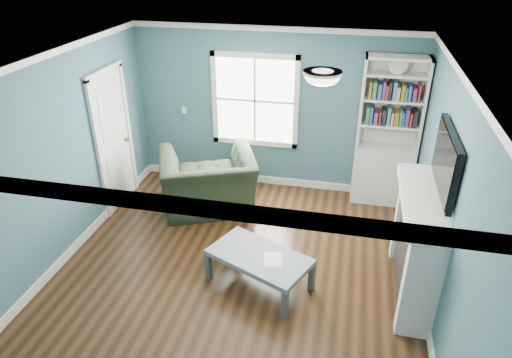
# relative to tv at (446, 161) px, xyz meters

# --- Properties ---
(floor) EXTENTS (5.00, 5.00, 0.00)m
(floor) POSITION_rel_tv_xyz_m (-2.20, -0.20, -1.72)
(floor) COLOR black
(floor) RESTS_ON ground
(room_walls) EXTENTS (5.00, 5.00, 5.00)m
(room_walls) POSITION_rel_tv_xyz_m (-2.20, -0.20, -0.14)
(room_walls) COLOR #39606F
(room_walls) RESTS_ON ground
(trim) EXTENTS (4.50, 5.00, 2.60)m
(trim) POSITION_rel_tv_xyz_m (-2.20, -0.20, -0.49)
(trim) COLOR white
(trim) RESTS_ON ground
(window) EXTENTS (1.40, 0.06, 1.50)m
(window) POSITION_rel_tv_xyz_m (-2.50, 2.29, -0.27)
(window) COLOR white
(window) RESTS_ON room_walls
(bookshelf) EXTENTS (0.90, 0.35, 2.31)m
(bookshelf) POSITION_rel_tv_xyz_m (-0.43, 2.10, -0.80)
(bookshelf) COLOR silver
(bookshelf) RESTS_ON ground
(fireplace) EXTENTS (0.44, 1.58, 1.30)m
(fireplace) POSITION_rel_tv_xyz_m (-0.12, 0.00, -1.09)
(fireplace) COLOR black
(fireplace) RESTS_ON ground
(tv) EXTENTS (0.06, 1.10, 0.65)m
(tv) POSITION_rel_tv_xyz_m (0.00, 0.00, 0.00)
(tv) COLOR black
(tv) RESTS_ON fireplace
(door) EXTENTS (0.12, 0.98, 2.17)m
(door) POSITION_rel_tv_xyz_m (-4.42, 1.20, -0.65)
(door) COLOR silver
(door) RESTS_ON ground
(ceiling_fixture) EXTENTS (0.38, 0.38, 0.15)m
(ceiling_fixture) POSITION_rel_tv_xyz_m (-1.30, -0.10, 0.82)
(ceiling_fixture) COLOR white
(ceiling_fixture) RESTS_ON room_walls
(light_switch) EXTENTS (0.08, 0.01, 0.12)m
(light_switch) POSITION_rel_tv_xyz_m (-3.70, 2.28, -0.52)
(light_switch) COLOR white
(light_switch) RESTS_ON room_walls
(recliner) EXTENTS (1.61, 1.36, 1.20)m
(recliner) POSITION_rel_tv_xyz_m (-3.01, 1.31, -1.12)
(recliner) COLOR black
(recliner) RESTS_ON ground
(coffee_table) EXTENTS (1.34, 1.07, 0.43)m
(coffee_table) POSITION_rel_tv_xyz_m (-1.88, -0.26, -1.35)
(coffee_table) COLOR #444C51
(coffee_table) RESTS_ON ground
(paper_sheet) EXTENTS (0.25, 0.30, 0.00)m
(paper_sheet) POSITION_rel_tv_xyz_m (-1.71, -0.31, -1.29)
(paper_sheet) COLOR white
(paper_sheet) RESTS_ON coffee_table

